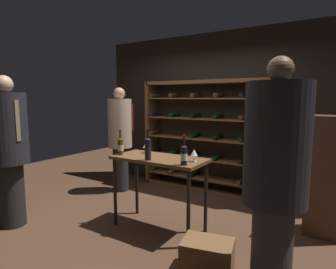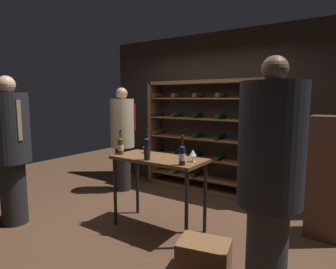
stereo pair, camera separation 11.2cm
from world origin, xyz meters
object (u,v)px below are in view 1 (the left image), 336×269
object	(u,v)px
person_guest_plum_blouse	(120,135)
wine_rack	(205,137)
person_bystander_dark_jacket	(8,145)
wine_bottle_red_label	(148,149)
tasting_table	(159,167)
wine_bottle_black_capsule	(184,155)
wine_glass_stemmed_center	(194,153)
wine_glass_stemmed_left	(146,145)
wine_bottle_gold_foil	(121,146)
person_host_in_suit	(275,174)
wine_crate	(207,257)
display_cabinet	(327,176)

from	to	relation	value
person_guest_plum_blouse	wine_rack	bearing A→B (deg)	150.53
person_bystander_dark_jacket	wine_bottle_red_label	world-z (taller)	person_bystander_dark_jacket
tasting_table	wine_bottle_red_label	size ratio (longest dim) A/B	3.17
wine_bottle_black_capsule	wine_glass_stemmed_center	xyz separation A→B (m)	(0.02, 0.21, -0.02)
person_guest_plum_blouse	wine_bottle_red_label	bearing A→B (deg)	82.82
wine_glass_stemmed_left	person_bystander_dark_jacket	bearing A→B (deg)	-141.66
wine_bottle_gold_foil	wine_bottle_red_label	size ratio (longest dim) A/B	0.86
person_host_in_suit	person_bystander_dark_jacket	distance (m)	3.22
tasting_table	wine_bottle_gold_foil	size ratio (longest dim) A/B	3.68
wine_rack	tasting_table	size ratio (longest dim) A/B	2.05
wine_crate	wine_glass_stemmed_center	size ratio (longest dim) A/B	3.33
tasting_table	wine_glass_stemmed_left	xyz separation A→B (m)	(-0.31, 0.14, 0.22)
wine_rack	wine_bottle_red_label	xyz separation A→B (m)	(0.11, -1.85, 0.09)
wine_bottle_black_capsule	wine_bottle_red_label	distance (m)	0.48
wine_crate	display_cabinet	bearing A→B (deg)	59.17
wine_rack	display_cabinet	world-z (taller)	wine_rack
wine_rack	tasting_table	distance (m)	1.67
person_bystander_dark_jacket	wine_glass_stemmed_left	xyz separation A→B (m)	(1.38, 1.09, -0.03)
person_host_in_suit	wine_glass_stemmed_left	xyz separation A→B (m)	(-1.82, 0.80, -0.06)
tasting_table	wine_glass_stemmed_left	size ratio (longest dim) A/B	8.07
tasting_table	wine_crate	world-z (taller)	tasting_table
person_guest_plum_blouse	wine_glass_stemmed_left	bearing A→B (deg)	87.00
person_host_in_suit	person_guest_plum_blouse	distance (m)	3.34
wine_rack	display_cabinet	distance (m)	2.06
wine_bottle_black_capsule	person_host_in_suit	bearing A→B (deg)	-23.77
person_guest_plum_blouse	wine_bottle_gold_foil	xyz separation A→B (m)	(0.92, -1.02, 0.03)
wine_rack	wine_bottle_black_capsule	world-z (taller)	wine_rack
wine_rack	wine_glass_stemmed_center	bearing A→B (deg)	-69.44
display_cabinet	wine_rack	bearing A→B (deg)	159.93
wine_bottle_black_capsule	wine_bottle_red_label	bearing A→B (deg)	-178.84
wine_crate	wine_bottle_black_capsule	bearing A→B (deg)	143.56
tasting_table	wine_glass_stemmed_center	xyz separation A→B (m)	(0.48, 0.02, 0.22)
wine_crate	wine_bottle_gold_foil	world-z (taller)	wine_bottle_gold_foil
wine_bottle_gold_foil	wine_rack	bearing A→B (deg)	77.81
tasting_table	person_host_in_suit	distance (m)	1.68
person_host_in_suit	wine_bottle_red_label	bearing A→B (deg)	161.80
tasting_table	wine_bottle_red_label	bearing A→B (deg)	-96.11
person_bystander_dark_jacket	wine_glass_stemmed_center	world-z (taller)	person_bystander_dark_jacket
wine_rack	person_guest_plum_blouse	xyz separation A→B (m)	(-1.31, -0.76, 0.04)
wine_bottle_black_capsule	wine_glass_stemmed_center	world-z (taller)	wine_bottle_black_capsule
person_host_in_suit	display_cabinet	world-z (taller)	person_host_in_suit
person_guest_plum_blouse	wine_crate	xyz separation A→B (m)	(2.35, -1.42, -0.86)
wine_crate	wine_glass_stemmed_left	bearing A→B (deg)	151.25
tasting_table	wine_glass_stemmed_center	distance (m)	0.53
wine_crate	wine_bottle_black_capsule	distance (m)	1.05
display_cabinet	wine_bottle_gold_foil	bearing A→B (deg)	-155.02
tasting_table	wine_bottle_gold_foil	world-z (taller)	wine_bottle_gold_foil
person_bystander_dark_jacket	wine_bottle_black_capsule	bearing A→B (deg)	110.41
wine_crate	wine_glass_stemmed_left	xyz separation A→B (m)	(-1.22, 0.67, 0.88)
person_bystander_dark_jacket	display_cabinet	xyz separation A→B (m)	(3.48, 1.90, -0.34)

